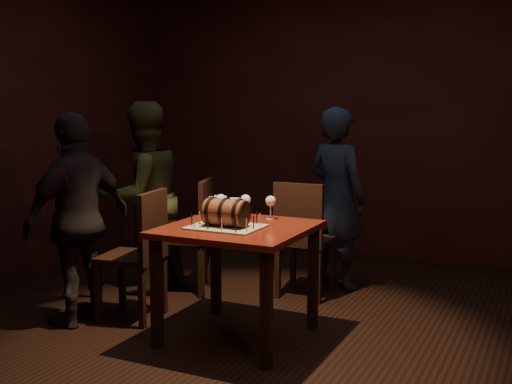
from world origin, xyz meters
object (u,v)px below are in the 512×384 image
at_px(pub_table, 238,243).
at_px(barrel_cake, 226,213).
at_px(wine_glass_left, 221,200).
at_px(chair_left_front, 141,248).
at_px(pint_of_ale, 234,210).
at_px(chair_left_rear, 195,229).
at_px(wine_glass_mid, 246,201).
at_px(wine_glass_right, 271,202).
at_px(person_back, 337,198).
at_px(person_left_front, 78,219).
at_px(person_left_rear, 143,197).
at_px(chair_back, 302,233).

distance_m(pub_table, barrel_cake, 0.23).
xyz_separation_m(wine_glass_left, chair_left_front, (-0.53, -0.23, -0.35)).
height_order(pint_of_ale, chair_left_rear, chair_left_rear).
relative_size(barrel_cake, wine_glass_mid, 2.04).
height_order(wine_glass_mid, chair_left_rear, chair_left_rear).
relative_size(pint_of_ale, chair_left_rear, 0.16).
bearing_deg(wine_glass_right, person_back, 84.20).
bearing_deg(person_back, pub_table, 102.00).
relative_size(wine_glass_right, person_left_front, 0.11).
relative_size(wine_glass_right, person_back, 0.11).
bearing_deg(pub_table, wine_glass_mid, 107.48).
height_order(barrel_cake, wine_glass_left, barrel_cake).
bearing_deg(person_left_rear, person_left_front, 26.26).
bearing_deg(barrel_cake, pub_table, 65.23).
bearing_deg(chair_left_rear, pub_table, -44.20).
bearing_deg(person_back, person_left_rear, 49.12).
bearing_deg(chair_back, barrel_cake, -95.15).
distance_m(wine_glass_mid, person_back, 1.15).
bearing_deg(wine_glass_mid, chair_left_rear, 146.03).
bearing_deg(wine_glass_right, wine_glass_mid, -172.60).
height_order(barrel_cake, person_left_front, person_left_front).
relative_size(chair_left_front, person_left_rear, 0.60).
bearing_deg(barrel_cake, person_back, 81.04).
height_order(chair_left_front, person_left_front, person_left_front).
bearing_deg(chair_left_front, pub_table, -1.30).
distance_m(wine_glass_left, pint_of_ale, 0.16).
height_order(wine_glass_left, person_back, person_back).
relative_size(pub_table, chair_left_front, 0.97).
xyz_separation_m(pint_of_ale, chair_back, (0.18, 0.81, -0.30)).
bearing_deg(wine_glass_right, wine_glass_left, -166.96).
bearing_deg(wine_glass_right, pub_table, -104.82).
xyz_separation_m(person_back, person_left_front, (-1.33, -1.63, -0.01)).
bearing_deg(chair_left_rear, wine_glass_mid, -33.97).
height_order(barrel_cake, chair_left_front, barrel_cake).
bearing_deg(wine_glass_left, chair_left_rear, 135.40).
distance_m(wine_glass_right, person_left_front, 1.34).
height_order(pub_table, wine_glass_mid, wine_glass_mid).
bearing_deg(chair_left_rear, wine_glass_left, -44.60).
distance_m(chair_left_rear, person_left_rear, 0.50).
xyz_separation_m(chair_back, chair_left_front, (-0.84, -0.97, 0.00)).
xyz_separation_m(wine_glass_left, wine_glass_right, (0.34, 0.08, 0.00)).
height_order(barrel_cake, person_back, person_back).
distance_m(pub_table, pint_of_ale, 0.28).
xyz_separation_m(pub_table, pint_of_ale, (-0.12, 0.18, 0.18)).
bearing_deg(chair_left_front, chair_left_rear, 90.61).
distance_m(pub_table, chair_back, 1.00).
height_order(chair_back, chair_left_rear, same).
height_order(pub_table, chair_back, chair_back).
bearing_deg(pint_of_ale, chair_back, 77.60).
xyz_separation_m(pub_table, barrel_cake, (-0.04, -0.09, 0.21)).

